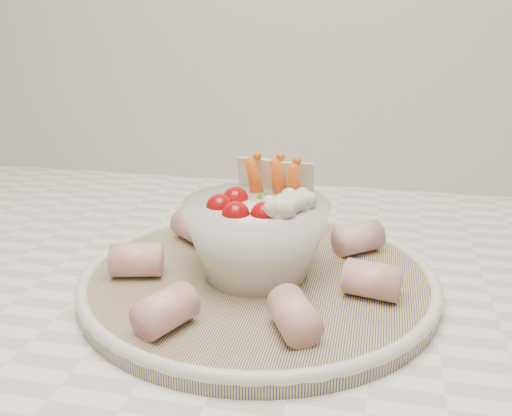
# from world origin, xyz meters

# --- Properties ---
(serving_platter) EXTENTS (0.36, 0.36, 0.02)m
(serving_platter) POSITION_xyz_m (0.06, 1.38, 0.93)
(serving_platter) COLOR navy
(serving_platter) RESTS_ON kitchen_counter
(veggie_bowl) EXTENTS (0.15, 0.15, 0.11)m
(veggie_bowl) POSITION_xyz_m (0.05, 1.38, 0.98)
(veggie_bowl) COLOR silver
(veggie_bowl) RESTS_ON serving_platter
(cured_meat_rolls) EXTENTS (0.29, 0.30, 0.03)m
(cured_meat_rolls) POSITION_xyz_m (0.06, 1.38, 0.95)
(cured_meat_rolls) COLOR #BE5757
(cured_meat_rolls) RESTS_ON serving_platter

